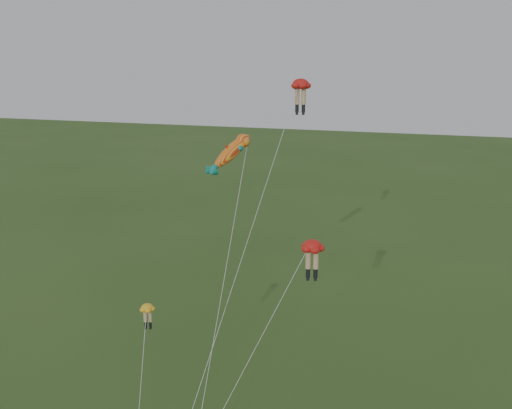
% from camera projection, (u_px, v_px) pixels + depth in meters
% --- Properties ---
extents(legs_kite_red_high, '(4.82, 12.03, 20.25)m').
position_uv_depth(legs_kite_red_high, '(298.00, 94.00, 35.81)').
color(legs_kite_red_high, red).
rests_on(legs_kite_red_high, ground).
extents(legs_kite_red_mid, '(6.28, 5.16, 12.38)m').
position_uv_depth(legs_kite_red_mid, '(310.00, 254.00, 29.53)').
color(legs_kite_red_mid, red).
rests_on(legs_kite_red_mid, ground).
extents(legs_kite_yellow, '(1.91, 5.26, 8.39)m').
position_uv_depth(legs_kite_yellow, '(146.00, 319.00, 31.22)').
color(legs_kite_yellow, yellow).
rests_on(legs_kite_yellow, ground).
extents(fish_kite, '(2.43, 9.56, 17.36)m').
position_uv_depth(fish_kite, '(232.00, 153.00, 33.76)').
color(fish_kite, '#FFA220').
rests_on(fish_kite, ground).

